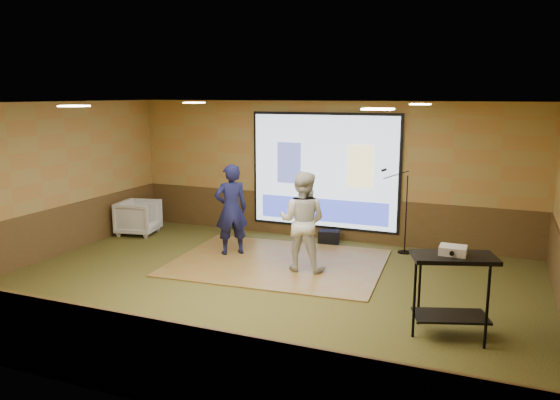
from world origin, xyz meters
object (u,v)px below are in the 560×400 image
at_px(projector_screen, 324,172).
at_px(mic_stand, 403,229).
at_px(dance_floor, 278,263).
at_px(av_table, 453,278).
at_px(banquet_chair, 139,217).
at_px(duffel_bag, 329,237).
at_px(projector, 453,250).
at_px(player_left, 231,209).
at_px(player_right, 302,221).

xyz_separation_m(projector_screen, mic_stand, (1.80, -0.42, -0.98)).
height_order(dance_floor, av_table, av_table).
relative_size(banquet_chair, duffel_bag, 1.92).
distance_m(dance_floor, projector, 4.01).
bearing_deg(duffel_bag, projector_screen, 126.14).
bearing_deg(duffel_bag, player_left, -134.42).
height_order(mic_stand, duffel_bag, mic_stand).
height_order(banquet_chair, duffel_bag, banquet_chair).
bearing_deg(av_table, mic_stand, 109.12).
bearing_deg(dance_floor, projector_screen, 83.50).
bearing_deg(duffel_bag, player_right, -86.87).
relative_size(player_left, mic_stand, 1.05).
bearing_deg(projector, mic_stand, 109.61).
bearing_deg(banquet_chair, projector_screen, -84.68).
height_order(mic_stand, banquet_chair, mic_stand).
distance_m(player_right, banquet_chair, 4.50).
height_order(projector_screen, player_right, projector_screen).
bearing_deg(projector, projector_screen, 127.59).
xyz_separation_m(projector_screen, banquet_chair, (-4.00, -1.21, -1.09)).
xyz_separation_m(dance_floor, projector, (3.27, -2.02, 1.15)).
bearing_deg(dance_floor, projector, -31.64).
height_order(dance_floor, player_left, player_left).
relative_size(player_right, av_table, 1.61).
bearing_deg(mic_stand, av_table, -79.32).
bearing_deg(projector, player_left, 153.96).
bearing_deg(player_left, projector_screen, -165.56).
distance_m(projector_screen, mic_stand, 2.09).
height_order(projector_screen, projector, projector_screen).
relative_size(dance_floor, av_table, 3.50).
height_order(player_left, duffel_bag, player_left).
bearing_deg(banquet_chair, mic_stand, -93.76).
xyz_separation_m(projector_screen, player_left, (-1.29, -1.87, -0.55)).
bearing_deg(banquet_chair, player_right, -115.32).
relative_size(av_table, banquet_chair, 1.30).
height_order(player_left, player_right, player_left).
relative_size(dance_floor, banquet_chair, 4.54).
xyz_separation_m(av_table, banquet_chair, (-7.06, 2.86, -0.41)).
relative_size(player_left, player_right, 1.00).
bearing_deg(av_table, duffel_bag, 127.01).
bearing_deg(projector_screen, player_left, -124.68).
xyz_separation_m(player_left, banquet_chair, (-2.71, 0.65, -0.53)).
relative_size(projector_screen, projector, 9.92).
bearing_deg(player_right, player_left, -17.28).
bearing_deg(av_table, player_right, 146.59).
height_order(projector_screen, player_left, projector_screen).
height_order(dance_floor, mic_stand, mic_stand).
height_order(av_table, mic_stand, mic_stand).
xyz_separation_m(projector_screen, player_right, (0.34, -2.28, -0.56)).
bearing_deg(av_table, dance_floor, 148.24).
xyz_separation_m(projector_screen, av_table, (3.06, -4.07, -0.67)).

